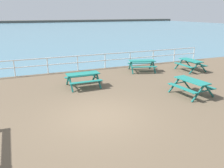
# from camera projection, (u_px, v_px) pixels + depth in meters

# --- Properties ---
(ground_plane) EXTENTS (30.00, 24.00, 0.20)m
(ground_plane) POSITION_uv_depth(u_px,v_px,m) (100.00, 119.00, 9.12)
(ground_plane) COLOR brown
(sea_band) EXTENTS (142.00, 90.00, 0.01)m
(sea_band) POSITION_uv_depth(u_px,v_px,m) (29.00, 30.00, 55.65)
(sea_band) COLOR teal
(sea_band) RESTS_ON ground
(distant_shoreline) EXTENTS (142.00, 6.00, 1.80)m
(distant_shoreline) POSITION_uv_depth(u_px,v_px,m) (23.00, 23.00, 93.60)
(distant_shoreline) COLOR #4C4C47
(distant_shoreline) RESTS_ON ground
(seaward_railing) EXTENTS (23.07, 0.07, 1.08)m
(seaward_railing) POSITION_uv_depth(u_px,v_px,m) (63.00, 61.00, 15.70)
(seaward_railing) COLOR white
(seaward_railing) RESTS_ON ground
(picnic_table_near_right) EXTENTS (1.82, 1.56, 0.80)m
(picnic_table_near_right) POSITION_uv_depth(u_px,v_px,m) (83.00, 77.00, 12.58)
(picnic_table_near_right) COLOR #1E7A70
(picnic_table_near_right) RESTS_ON ground
(picnic_table_far_right) EXTENTS (2.15, 1.94, 0.80)m
(picnic_table_far_right) POSITION_uv_depth(u_px,v_px,m) (142.00, 63.00, 15.94)
(picnic_table_far_right) COLOR #1E7A70
(picnic_table_far_right) RESTS_ON ground
(picnic_table_seaward) EXTENTS (1.72, 1.96, 0.80)m
(picnic_table_seaward) POSITION_uv_depth(u_px,v_px,m) (192.00, 84.00, 11.35)
(picnic_table_seaward) COLOR #1E7A70
(picnic_table_seaward) RESTS_ON ground
(picnic_table_corner) EXTENTS (1.56, 1.82, 0.80)m
(picnic_table_corner) POSITION_uv_depth(u_px,v_px,m) (191.00, 63.00, 16.12)
(picnic_table_corner) COLOR #1E7A70
(picnic_table_corner) RESTS_ON ground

